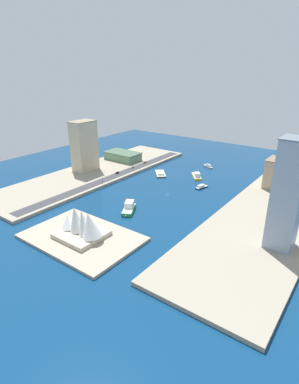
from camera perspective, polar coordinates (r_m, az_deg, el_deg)
name	(u,v)px	position (r m, az deg, el deg)	size (l,w,h in m)	color
ground_plane	(167,193)	(283.38, 3.35, -0.09)	(440.00, 440.00, 0.00)	navy
quay_west	(268,218)	(249.60, 21.16, -4.56)	(70.00, 240.00, 2.61)	#9E937F
quay_east	(97,172)	(338.22, -9.66, 3.61)	(70.00, 240.00, 2.61)	#9E937F
peninsula_point	(82,237)	(213.60, -12.42, -8.24)	(76.64, 52.01, 2.00)	#A89E89
road_strip	(115,176)	(320.49, -6.45, 3.00)	(11.24, 228.00, 0.15)	#38383D
patrol_launch_navy	(201,187)	(296.79, 9.61, 0.95)	(7.43, 14.75, 3.41)	#1E284C
barge_flat_brown	(161,174)	(330.02, 2.06, 3.44)	(22.80, 24.11, 3.66)	brown
yacht_sleek_gray	(208,166)	(360.74, 10.80, 4.72)	(14.72, 8.87, 3.72)	#999EA3
ferry_green_doubledeck	(129,208)	(246.28, -3.84, -2.96)	(16.63, 22.13, 7.61)	#2D8C4C
ferry_yellow_fast	(197,176)	(323.96, 8.74, 2.98)	(18.89, 21.29, 6.36)	yellow
tower_tall_glass	(288,195)	(198.70, 24.23, -0.59)	(16.77, 17.57, 68.70)	#8C9EB2
apartment_midrise_tan	(277,173)	(307.55, 22.57, 3.22)	(19.15, 24.11, 27.07)	tan
office_block_beige	(84,146)	(338.14, -12.01, 8.35)	(17.20, 26.71, 53.00)	#C6B793
warehouse_low_gray	(298,208)	(257.23, 25.79, -2.72)	(26.75, 26.24, 11.98)	gray
terminal_long_green	(123,156)	(375.57, -4.98, 6.69)	(42.45, 24.59, 9.49)	slate
sedan_silver	(133,167)	(344.32, -3.17, 4.61)	(1.98, 4.74, 1.44)	black
suv_black	(117,173)	(327.37, -5.99, 3.60)	(2.08, 4.27, 1.69)	black
pickup_red	(145,162)	(361.88, -0.88, 5.52)	(1.99, 4.45, 1.45)	black
traffic_light_waterfront	(102,180)	(297.91, -8.74, 2.24)	(0.36, 0.36, 6.50)	black
opera_landmark	(81,225)	(208.70, -12.53, -6.05)	(36.50, 27.92, 20.54)	#BCAD93
park_tree_cluster	(289,200)	(269.26, 24.40, -1.44)	(15.51, 18.73, 9.87)	brown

